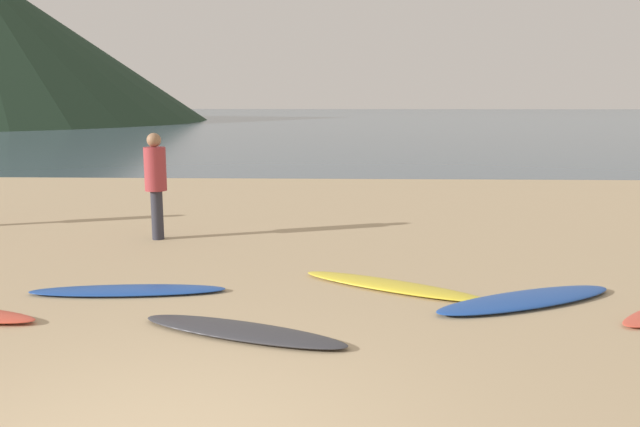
% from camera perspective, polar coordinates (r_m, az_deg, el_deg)
% --- Properties ---
extents(ground_plane, '(120.00, 120.00, 0.20)m').
position_cam_1_polar(ground_plane, '(14.13, -3.48, -0.05)').
color(ground_plane, tan).
rests_on(ground_plane, ground).
extents(ocean_water, '(140.00, 100.00, 0.01)m').
position_cam_1_polar(ocean_water, '(69.21, 0.89, 8.28)').
color(ocean_water, '#475B6B').
rests_on(ocean_water, ground).
extents(surfboard_3, '(2.46, 0.68, 0.07)m').
position_cam_1_polar(surfboard_3, '(8.52, -16.47, -6.47)').
color(surfboard_3, '#1E479E').
rests_on(surfboard_3, ground).
extents(surfboard_4, '(2.35, 1.26, 0.09)m').
position_cam_1_polar(surfboard_4, '(6.86, -6.83, -10.17)').
color(surfboard_4, '#333338').
rests_on(surfboard_4, ground).
extents(surfboard_5, '(2.43, 1.64, 0.08)m').
position_cam_1_polar(surfboard_5, '(8.41, 6.30, -6.30)').
color(surfboard_5, yellow).
rests_on(surfboard_5, ground).
extents(surfboard_6, '(2.51, 1.61, 0.09)m').
position_cam_1_polar(surfboard_6, '(8.16, 17.58, -7.19)').
color(surfboard_6, '#1E479E').
rests_on(surfboard_6, ground).
extents(person_1, '(0.37, 0.37, 1.82)m').
position_cam_1_polar(person_1, '(11.37, -14.19, 3.10)').
color(person_1, '#2D2D38').
rests_on(person_1, ground).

